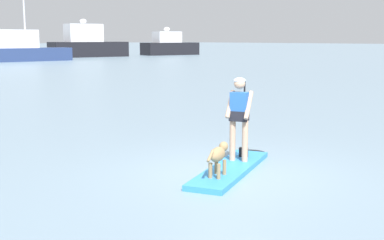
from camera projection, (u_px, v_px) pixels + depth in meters
The scene contains 7 objects.
ground_plane at pixel (230, 172), 9.75m from camera, with size 400.00×400.00×0.00m, color gray.
paddleboard at pixel (234, 167), 9.95m from camera, with size 3.32×1.78×0.10m.
person_paddler at pixel (239, 113), 10.07m from camera, with size 0.67×0.59×1.67m.
dog at pixel (219, 155), 9.05m from camera, with size 0.95×0.42×0.57m.
moored_boat_far_starboard at pixel (19, 49), 54.77m from camera, with size 10.87×4.29×10.48m.
moored_boat_starboard at pixel (87, 45), 67.37m from camera, with size 10.70×5.39×4.96m.
moored_boat_port at pixel (169, 46), 75.18m from camera, with size 8.92×5.14×4.06m.
Camera 1 is at (-7.45, -5.88, 2.55)m, focal length 47.51 mm.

